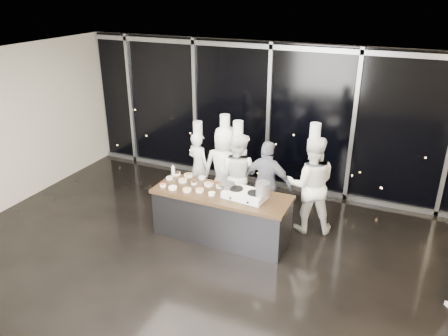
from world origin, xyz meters
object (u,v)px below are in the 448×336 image
object	(u,v)px
chef_left	(225,168)
demo_counter	(222,215)
stove	(245,194)
chef_far_left	(199,166)
chef_center	(237,174)
frying_pan	(227,185)
guest	(267,184)
chef_right	(311,184)
stock_pot	(263,188)

from	to	relation	value
chef_left	demo_counter	bearing A→B (deg)	95.61
stove	chef_far_left	world-z (taller)	chef_far_left
chef_far_left	chef_center	bearing A→B (deg)	-175.60
demo_counter	chef_center	distance (m)	1.01
frying_pan	guest	xyz separation A→B (m)	(0.48, 0.78, -0.23)
guest	chef_left	bearing A→B (deg)	-8.05
demo_counter	chef_center	bearing A→B (deg)	94.66
stove	chef_center	distance (m)	1.06
stove	chef_far_left	xyz separation A→B (m)	(-1.51, 1.19, -0.18)
chef_right	chef_left	bearing A→B (deg)	-22.23
chef_center	chef_right	world-z (taller)	chef_right
chef_left	chef_right	bearing A→B (deg)	161.45
chef_left	chef_right	world-z (taller)	chef_right
demo_counter	frying_pan	distance (m)	0.62
stock_pot	chef_left	size ratio (longest dim) A/B	0.12
frying_pan	chef_far_left	bearing A→B (deg)	140.66
chef_right	demo_counter	bearing A→B (deg)	15.35
demo_counter	stove	size ratio (longest dim) A/B	3.25
frying_pan	chef_far_left	size ratio (longest dim) A/B	0.28
demo_counter	guest	world-z (taller)	guest
stove	stock_pot	world-z (taller)	stock_pot
chef_far_left	guest	size ratio (longest dim) A/B	1.04
demo_counter	chef_left	distance (m)	1.19
demo_counter	chef_far_left	size ratio (longest dim) A/B	1.41
chef_center	stove	bearing A→B (deg)	123.21
demo_counter	frying_pan	xyz separation A→B (m)	(0.09, 0.04, 0.61)
stock_pot	guest	bearing A→B (deg)	103.22
chef_center	chef_right	size ratio (longest dim) A/B	0.93
chef_far_left	chef_left	bearing A→B (deg)	-173.94
stock_pot	chef_far_left	distance (m)	2.24
chef_far_left	chef_left	size ratio (longest dim) A/B	0.87
chef_far_left	chef_right	size ratio (longest dim) A/B	0.83
stock_pot	chef_left	world-z (taller)	chef_left
stove	frying_pan	xyz separation A→B (m)	(-0.35, 0.03, 0.10)
stove	chef_right	size ratio (longest dim) A/B	0.36
chef_far_left	frying_pan	bearing A→B (deg)	154.69
frying_pan	stock_pot	size ratio (longest dim) A/B	2.07
stock_pot	chef_far_left	size ratio (longest dim) A/B	0.13
demo_counter	chef_right	xyz separation A→B (m)	(1.36, 0.93, 0.48)
chef_far_left	stove	bearing A→B (deg)	161.49
stock_pot	guest	size ratio (longest dim) A/B	0.14
stock_pot	chef_left	xyz separation A→B (m)	(-1.16, 1.06, -0.26)
demo_counter	chef_far_left	distance (m)	1.63
frying_pan	stock_pot	xyz separation A→B (m)	(0.68, -0.07, 0.09)
stove	stock_pot	distance (m)	0.38
frying_pan	chef_center	xyz separation A→B (m)	(-0.17, 0.89, -0.19)
chef_center	guest	world-z (taller)	chef_center
demo_counter	stock_pot	xyz separation A→B (m)	(0.77, -0.04, 0.70)
chef_center	chef_right	bearing A→B (deg)	-176.12
chef_far_left	chef_left	world-z (taller)	chef_left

